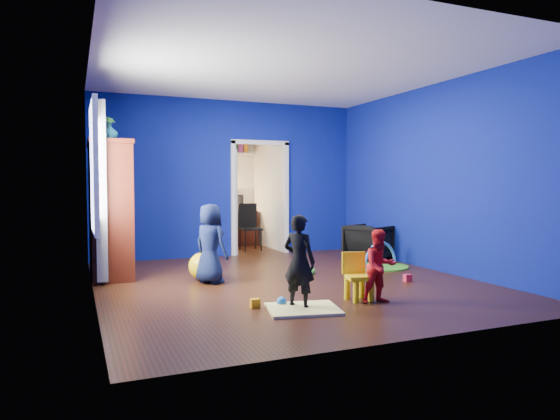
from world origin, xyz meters
name	(u,v)px	position (x,y,z in m)	size (l,w,h in m)	color
floor	(288,282)	(0.00, 0.00, 0.00)	(5.00, 5.50, 0.01)	black
ceiling	(288,69)	(0.00, 0.00, 2.90)	(5.00, 5.50, 0.01)	white
wall_back	(230,179)	(0.00, 2.75, 1.45)	(5.00, 0.02, 2.90)	navy
wall_front	(416,172)	(0.00, -2.75, 1.45)	(5.00, 0.02, 2.90)	navy
wall_left	(92,175)	(-2.50, 0.00, 1.45)	(0.02, 5.50, 2.90)	navy
wall_right	(436,177)	(2.50, 0.00, 1.45)	(0.02, 5.50, 2.90)	navy
alcove	(245,189)	(0.60, 3.62, 1.25)	(1.00, 1.75, 2.50)	silver
armchair	(369,242)	(2.10, 1.25, 0.32)	(0.68, 0.70, 0.64)	black
child_black	(299,262)	(-0.46, -1.37, 0.51)	(0.37, 0.24, 1.02)	black
child_navy	(210,243)	(-1.00, 0.35, 0.54)	(0.53, 0.34, 1.08)	#0E1336
toddler_red	(380,266)	(0.49, -1.50, 0.42)	(0.41, 0.32, 0.84)	#B01229
vase	(110,132)	(-2.22, 1.03, 2.06)	(0.20, 0.20, 0.21)	#0B4F5D
potted_plant	(108,129)	(-2.22, 1.55, 2.16)	(0.22, 0.22, 0.39)	#2F8337
tv_armoire	(110,210)	(-2.22, 1.33, 0.98)	(0.58, 1.14, 1.96)	#3B1609
crt_tv	(113,207)	(-2.18, 1.33, 1.02)	(0.46, 0.70, 0.54)	silver
yellow_blanket	(303,309)	(-0.46, -1.47, 0.01)	(0.75, 0.60, 0.03)	#F2E07A
hopper_ball	(203,266)	(-1.05, 0.60, 0.20)	(0.39, 0.39, 0.39)	yellow
kid_chair	(359,279)	(0.34, -1.30, 0.25)	(0.28, 0.28, 0.50)	yellow
play_mat	(380,266)	(1.88, 0.56, 0.01)	(0.90, 0.90, 0.02)	#409822
toy_arch	(380,266)	(1.88, 0.56, 0.02)	(0.81, 0.81, 0.05)	#3F8CD8
window_left	(92,168)	(-2.48, 0.35, 1.55)	(0.03, 0.95, 1.55)	white
curtain	(100,191)	(-2.37, 0.90, 1.25)	(0.14, 0.42, 2.40)	slate
doorway	(260,200)	(0.60, 2.75, 1.05)	(1.16, 0.10, 2.10)	white
study_desk	(236,228)	(0.60, 4.26, 0.38)	(0.88, 0.44, 0.75)	#3D140A
desk_monitor	(235,202)	(0.60, 4.38, 0.95)	(0.40, 0.05, 0.32)	black
desk_lamp	(223,203)	(0.32, 4.32, 0.93)	(0.14, 0.14, 0.14)	#FFD88C
folding_chair	(251,228)	(0.60, 3.30, 0.46)	(0.40, 0.40, 0.92)	black
book_shelf	(234,154)	(0.60, 4.37, 2.02)	(0.88, 0.24, 0.04)	white
toy_0	(408,278)	(1.55, -0.59, 0.05)	(0.10, 0.08, 0.10)	red
toy_1	(371,257)	(2.13, 1.22, 0.06)	(0.11, 0.11, 0.11)	blue
toy_2	(255,303)	(-0.90, -1.17, 0.05)	(0.10, 0.08, 0.10)	orange
toy_3	(312,271)	(0.56, 0.39, 0.06)	(0.11, 0.11, 0.11)	green
toy_4	(362,267)	(1.47, 0.45, 0.05)	(0.10, 0.08, 0.10)	#CD4DC3
toy_5	(282,301)	(-0.60, -1.21, 0.06)	(0.11, 0.11, 0.11)	blue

